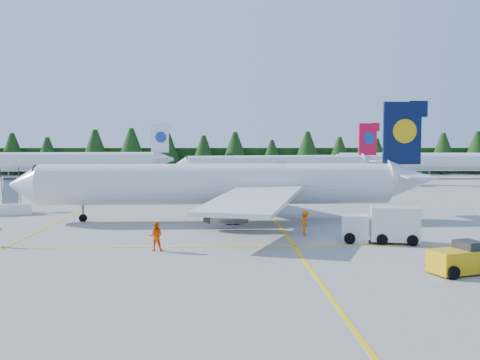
{
  "coord_description": "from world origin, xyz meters",
  "views": [
    {
      "loc": [
        0.82,
        -42.67,
        7.2
      ],
      "look_at": [
        2.86,
        10.25,
        3.5
      ],
      "focal_mm": 40.0,
      "sensor_mm": 36.0,
      "label": 1
    }
  ],
  "objects_px": {
    "airstairs": "(10,206)",
    "airliner_red": "(275,167)",
    "airliner_navy": "(209,185)",
    "baggage_tug": "(460,259)",
    "service_truck": "(380,225)"
  },
  "relations": [
    {
      "from": "airstairs",
      "to": "airliner_red",
      "type": "bearing_deg",
      "value": 30.32
    },
    {
      "from": "airliner_navy",
      "to": "baggage_tug",
      "type": "height_order",
      "value": "airliner_navy"
    },
    {
      "from": "airliner_red",
      "to": "service_truck",
      "type": "distance_m",
      "value": 51.75
    },
    {
      "from": "airstairs",
      "to": "service_truck",
      "type": "xyz_separation_m",
      "value": [
        32.83,
        -16.86,
        0.51
      ]
    },
    {
      "from": "airliner_navy",
      "to": "service_truck",
      "type": "relative_size",
      "value": 6.62
    },
    {
      "from": "airliner_red",
      "to": "baggage_tug",
      "type": "distance_m",
      "value": 61.18
    },
    {
      "from": "airliner_navy",
      "to": "airstairs",
      "type": "xyz_separation_m",
      "value": [
        -20.27,
        5.51,
        -2.52
      ]
    },
    {
      "from": "airstairs",
      "to": "service_truck",
      "type": "bearing_deg",
      "value": -45.64
    },
    {
      "from": "service_truck",
      "to": "baggage_tug",
      "type": "bearing_deg",
      "value": -67.55
    },
    {
      "from": "baggage_tug",
      "to": "service_truck",
      "type": "bearing_deg",
      "value": 82.0
    },
    {
      "from": "airstairs",
      "to": "service_truck",
      "type": "height_order",
      "value": "airstairs"
    },
    {
      "from": "service_truck",
      "to": "baggage_tug",
      "type": "height_order",
      "value": "service_truck"
    },
    {
      "from": "airstairs",
      "to": "baggage_tug",
      "type": "relative_size",
      "value": 1.74
    },
    {
      "from": "service_truck",
      "to": "airliner_red",
      "type": "bearing_deg",
      "value": 105.41
    },
    {
      "from": "service_truck",
      "to": "airstairs",
      "type": "bearing_deg",
      "value": 165.63
    }
  ]
}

